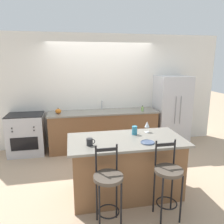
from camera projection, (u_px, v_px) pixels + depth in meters
The scene contains 15 objects.
ground_plane at pixel (106, 154), 5.00m from camera, with size 18.00×18.00×0.00m, color tan.
wall_back at pixel (101, 91), 5.35m from camera, with size 6.00×0.07×2.70m.
back_counter at pixel (103, 130), 5.25m from camera, with size 2.56×0.67×0.91m.
sink_faucet at pixel (102, 104), 5.31m from camera, with size 0.02×0.13×0.22m.
kitchen_island at pixel (126, 166), 3.42m from camera, with size 1.76×0.90×0.92m.
refrigerator at pixel (171, 111), 5.45m from camera, with size 0.78×0.69×1.72m.
oven_range at pixel (27, 134), 4.92m from camera, with size 0.78×0.62×0.92m.
bar_stool_near at pixel (108, 185), 2.69m from camera, with size 0.37×0.37×1.06m.
bar_stool_far at pixel (168, 178), 2.85m from camera, with size 0.37×0.37×1.06m.
dinner_plate at pixel (148, 142), 3.15m from camera, with size 0.20×0.20×0.02m.
wine_glass at pixel (147, 124), 3.61m from camera, with size 0.08×0.08×0.19m.
coffee_mug at pixel (90, 142), 3.05m from camera, with size 0.12×0.09×0.10m.
tumbler_cup at pixel (135, 130), 3.50m from camera, with size 0.08×0.08×0.14m.
pumpkin_decoration at pixel (58, 111), 4.92m from camera, with size 0.14×0.14×0.13m.
soap_bottle at pixel (142, 109), 5.16m from camera, with size 0.06×0.06×0.13m.
Camera 1 is at (-0.75, -4.59, 2.08)m, focal length 35.00 mm.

